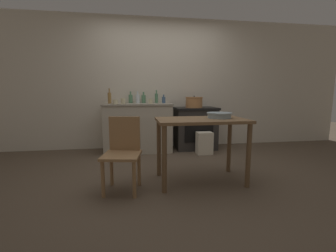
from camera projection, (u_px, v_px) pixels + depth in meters
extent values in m
plane|color=brown|center=(173.00, 172.00, 3.15)|extent=(14.00, 14.00, 0.00)
cube|color=beige|center=(159.00, 84.00, 4.52)|extent=(8.00, 0.07, 2.55)
cube|color=#B2A893|center=(138.00, 128.00, 4.24)|extent=(1.23, 0.59, 0.87)
cube|color=gray|center=(138.00, 104.00, 4.18)|extent=(1.26, 0.62, 0.03)
cube|color=#2D2B28|center=(195.00, 129.00, 4.45)|extent=(0.78, 0.54, 0.78)
cube|color=black|center=(196.00, 108.00, 4.39)|extent=(0.82, 0.58, 0.04)
cube|color=black|center=(199.00, 134.00, 4.19)|extent=(0.55, 0.01, 0.33)
cube|color=brown|center=(201.00, 120.00, 2.72)|extent=(1.08, 0.63, 0.03)
cylinder|color=brown|center=(164.00, 160.00, 2.45)|extent=(0.06, 0.06, 0.75)
cylinder|color=brown|center=(248.00, 156.00, 2.60)|extent=(0.06, 0.06, 0.75)
cylinder|color=brown|center=(159.00, 148.00, 2.97)|extent=(0.06, 0.06, 0.75)
cylinder|color=brown|center=(229.00, 145.00, 3.12)|extent=(0.06, 0.06, 0.75)
cube|color=#997047|center=(122.00, 155.00, 2.48)|extent=(0.46, 0.46, 0.03)
cube|color=#997047|center=(125.00, 133.00, 2.63)|extent=(0.36, 0.09, 0.40)
cylinder|color=#997047|center=(103.00, 179.00, 2.35)|extent=(0.04, 0.04, 0.40)
cylinder|color=#997047|center=(134.00, 180.00, 2.34)|extent=(0.04, 0.04, 0.40)
cylinder|color=#997047|center=(112.00, 169.00, 2.68)|extent=(0.04, 0.04, 0.40)
cylinder|color=#997047|center=(139.00, 169.00, 2.67)|extent=(0.04, 0.04, 0.40)
cube|color=beige|center=(204.00, 143.00, 4.06)|extent=(0.28, 0.20, 0.40)
cylinder|color=#B77A47|center=(194.00, 103.00, 4.29)|extent=(0.32, 0.32, 0.18)
cylinder|color=#B77A47|center=(194.00, 97.00, 4.28)|extent=(0.33, 0.33, 0.02)
sphere|color=black|center=(194.00, 96.00, 4.28)|extent=(0.02, 0.02, 0.02)
cylinder|color=#93A8B2|center=(219.00, 115.00, 2.79)|extent=(0.29, 0.29, 0.07)
cylinder|color=#8597A0|center=(219.00, 113.00, 2.79)|extent=(0.31, 0.31, 0.01)
cylinder|color=silver|center=(138.00, 99.00, 4.29)|extent=(0.08, 0.08, 0.16)
cylinder|color=silver|center=(138.00, 93.00, 4.27)|extent=(0.03, 0.03, 0.06)
cylinder|color=olive|center=(110.00, 98.00, 4.18)|extent=(0.06, 0.06, 0.20)
cylinder|color=olive|center=(109.00, 90.00, 4.16)|extent=(0.02, 0.02, 0.08)
cylinder|color=#517F5B|center=(156.00, 98.00, 4.37)|extent=(0.06, 0.06, 0.18)
cylinder|color=#517F5B|center=(156.00, 92.00, 4.36)|extent=(0.02, 0.02, 0.07)
cylinder|color=#3D5675|center=(164.00, 100.00, 4.34)|extent=(0.07, 0.07, 0.12)
cylinder|color=#3D5675|center=(164.00, 96.00, 4.33)|extent=(0.03, 0.03, 0.05)
cylinder|color=#517F5B|center=(131.00, 99.00, 4.32)|extent=(0.08, 0.08, 0.16)
cylinder|color=#517F5B|center=(131.00, 93.00, 4.30)|extent=(0.03, 0.03, 0.06)
cylinder|color=#517F5B|center=(144.00, 99.00, 4.33)|extent=(0.08, 0.08, 0.15)
cylinder|color=#517F5B|center=(144.00, 93.00, 4.32)|extent=(0.03, 0.03, 0.06)
cylinder|color=beige|center=(123.00, 101.00, 3.99)|extent=(0.08, 0.08, 0.10)
cylinder|color=beige|center=(151.00, 101.00, 4.19)|extent=(0.08, 0.08, 0.09)
cylinder|color=beige|center=(115.00, 102.00, 3.91)|extent=(0.08, 0.08, 0.08)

